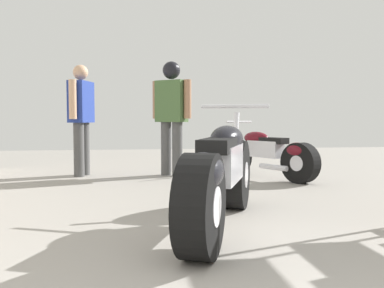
# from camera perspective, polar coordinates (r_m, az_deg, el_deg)

# --- Properties ---
(ground_plane) EXTENTS (16.41, 16.41, 0.00)m
(ground_plane) POSITION_cam_1_polar(r_m,az_deg,el_deg) (4.13, 0.47, -8.89)
(ground_plane) COLOR gray
(motorcycle_maroon_cruiser) EXTENTS (1.08, 2.11, 1.03)m
(motorcycle_maroon_cruiser) POSITION_cam_1_polar(r_m,az_deg,el_deg) (3.29, 4.01, -4.43)
(motorcycle_maroon_cruiser) COLOR black
(motorcycle_maroon_cruiser) RESTS_ON ground_plane
(motorcycle_black_naked) EXTENTS (1.07, 1.68, 0.86)m
(motorcycle_black_naked) POSITION_cam_1_polar(r_m,az_deg,el_deg) (6.24, 10.43, -1.41)
(motorcycle_black_naked) COLOR black
(motorcycle_black_naked) RESTS_ON ground_plane
(mechanic_in_blue) EXTENTS (0.37, 0.69, 1.73)m
(mechanic_in_blue) POSITION_cam_1_polar(r_m,az_deg,el_deg) (6.63, -15.14, 4.13)
(mechanic_in_blue) COLOR #4C4C4C
(mechanic_in_blue) RESTS_ON ground_plane
(mechanic_with_helmet) EXTENTS (0.62, 0.52, 1.79)m
(mechanic_with_helmet) POSITION_cam_1_polar(r_m,az_deg,el_deg) (6.45, -2.86, 5.08)
(mechanic_with_helmet) COLOR #4C4C4C
(mechanic_with_helmet) RESTS_ON ground_plane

